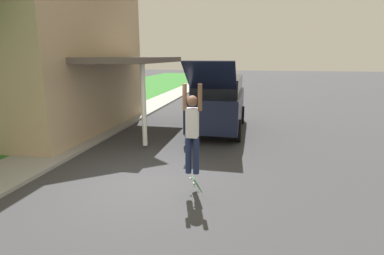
{
  "coord_description": "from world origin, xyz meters",
  "views": [
    {
      "loc": [
        2.58,
        -6.52,
        3.02
      ],
      "look_at": [
        1.03,
        1.04,
        1.17
      ],
      "focal_mm": 28.0,
      "sensor_mm": 36.0,
      "label": 1
    }
  ],
  "objects_px": {
    "suv_parked": "(219,102)",
    "car_down_street": "(212,87)",
    "skateboarder": "(192,128)",
    "skateboard": "(196,184)"
  },
  "relations": [
    {
      "from": "suv_parked",
      "to": "car_down_street",
      "type": "bearing_deg",
      "value": 99.08
    },
    {
      "from": "skateboarder",
      "to": "skateboard",
      "type": "xyz_separation_m",
      "value": [
        0.1,
        -0.03,
        -1.23
      ]
    },
    {
      "from": "skateboarder",
      "to": "skateboard",
      "type": "relative_size",
      "value": 2.72
    },
    {
      "from": "skateboard",
      "to": "skateboarder",
      "type": "bearing_deg",
      "value": 161.85
    },
    {
      "from": "skateboard",
      "to": "suv_parked",
      "type": "bearing_deg",
      "value": 92.27
    },
    {
      "from": "suv_parked",
      "to": "skateboarder",
      "type": "xyz_separation_m",
      "value": [
        0.15,
        -6.16,
        0.34
      ]
    },
    {
      "from": "car_down_street",
      "to": "skateboard",
      "type": "height_order",
      "value": "car_down_street"
    },
    {
      "from": "car_down_street",
      "to": "skateboarder",
      "type": "relative_size",
      "value": 2.3
    },
    {
      "from": "suv_parked",
      "to": "skateboard",
      "type": "height_order",
      "value": "suv_parked"
    },
    {
      "from": "suv_parked",
      "to": "skateboarder",
      "type": "relative_size",
      "value": 2.89
    }
  ]
}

